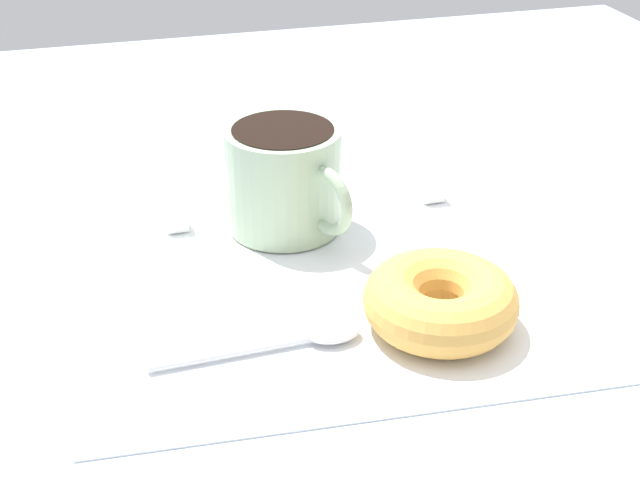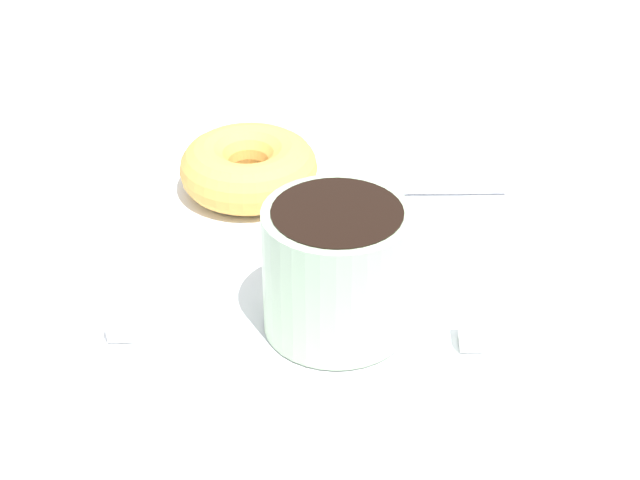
# 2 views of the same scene
# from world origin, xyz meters

# --- Properties ---
(ground_plane) EXTENTS (1.20, 1.20, 0.02)m
(ground_plane) POSITION_xyz_m (0.00, 0.00, -0.01)
(ground_plane) COLOR #99A8B7
(napkin) EXTENTS (0.38, 0.38, 0.00)m
(napkin) POSITION_xyz_m (-0.00, -0.01, 0.00)
(napkin) COLOR white
(napkin) RESTS_ON ground_plane
(coffee_cup) EXTENTS (0.09, 0.12, 0.08)m
(coffee_cup) POSITION_xyz_m (-0.01, 0.05, 0.05)
(coffee_cup) COLOR #9EB793
(coffee_cup) RESTS_ON napkin
(donut) EXTENTS (0.10, 0.10, 0.04)m
(donut) POSITION_xyz_m (0.05, -0.11, 0.02)
(donut) COLOR gold
(donut) RESTS_ON napkin
(spoon) EXTENTS (0.14, 0.03, 0.01)m
(spoon) POSITION_xyz_m (-0.04, -0.10, 0.01)
(spoon) COLOR silver
(spoon) RESTS_ON napkin
(sugar_cube) EXTENTS (0.02, 0.02, 0.02)m
(sugar_cube) POSITION_xyz_m (-0.10, 0.07, 0.01)
(sugar_cube) COLOR white
(sugar_cube) RESTS_ON napkin
(sugar_cube_extra) EXTENTS (0.02, 0.02, 0.02)m
(sugar_cube_extra) POSITION_xyz_m (0.12, 0.07, 0.01)
(sugar_cube_extra) COLOR white
(sugar_cube_extra) RESTS_ON napkin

